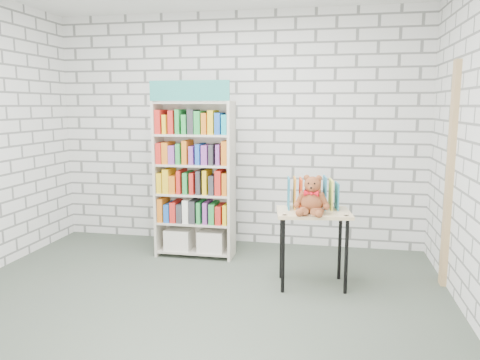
# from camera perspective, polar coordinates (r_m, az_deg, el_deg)

# --- Properties ---
(ground) EXTENTS (4.50, 4.50, 0.00)m
(ground) POSITION_cam_1_polar(r_m,az_deg,el_deg) (4.14, -6.14, -15.10)
(ground) COLOR #424C40
(ground) RESTS_ON ground
(room_shell) EXTENTS (4.52, 4.02, 2.81)m
(room_shell) POSITION_cam_1_polar(r_m,az_deg,el_deg) (3.78, -6.60, 10.39)
(room_shell) COLOR silver
(room_shell) RESTS_ON ground
(bookshelf) EXTENTS (0.87, 0.34, 1.95)m
(bookshelf) POSITION_cam_1_polar(r_m,az_deg,el_deg) (5.24, -5.52, 0.23)
(bookshelf) COLOR beige
(bookshelf) RESTS_ON ground
(display_table) EXTENTS (0.73, 0.56, 0.72)m
(display_table) POSITION_cam_1_polar(r_m,az_deg,el_deg) (4.43, 8.91, -5.04)
(display_table) COLOR #D2B27E
(display_table) RESTS_ON ground
(table_books) EXTENTS (0.49, 0.27, 0.28)m
(table_books) POSITION_cam_1_polar(r_m,az_deg,el_deg) (4.48, 8.84, -1.70)
(table_books) COLOR teal
(table_books) RESTS_ON display_table
(teddy_bear) EXTENTS (0.33, 0.31, 0.35)m
(teddy_bear) POSITION_cam_1_polar(r_m,az_deg,el_deg) (4.27, 8.75, -2.22)
(teddy_bear) COLOR brown
(teddy_bear) RESTS_ON display_table
(door_trim) EXTENTS (0.05, 0.12, 2.10)m
(door_trim) POSITION_cam_1_polar(r_m,az_deg,el_deg) (4.73, 24.20, 0.45)
(door_trim) COLOR tan
(door_trim) RESTS_ON ground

